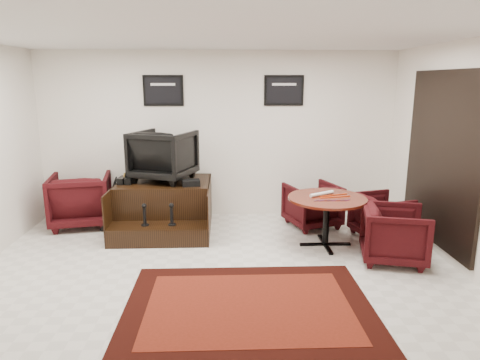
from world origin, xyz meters
name	(u,v)px	position (x,y,z in m)	size (l,w,h in m)	color
ground	(217,277)	(0.00, 0.00, 0.00)	(6.00, 6.00, 0.00)	white
room_shell	(251,128)	(0.41, 0.12, 1.79)	(6.02, 5.02, 2.81)	white
area_rug	(249,307)	(0.34, -0.72, 0.01)	(2.59, 1.94, 0.01)	black
shine_podium	(164,207)	(-0.86, 1.81, 0.35)	(1.46, 1.51, 0.75)	black
shine_chair	(164,153)	(-0.86, 1.96, 1.20)	(0.86, 0.81, 0.89)	black
shoes_pair	(126,180)	(-1.43, 1.76, 0.80)	(0.24, 0.28, 0.10)	black
polish_kit	(191,183)	(-0.41, 1.56, 0.80)	(0.26, 0.18, 0.09)	black
umbrella_black	(109,207)	(-1.71, 1.69, 0.40)	(0.30, 0.11, 0.80)	black
umbrella_hooked	(110,201)	(-1.73, 1.86, 0.43)	(0.32, 0.12, 0.87)	black
armchair_side	(81,197)	(-2.23, 2.01, 0.47)	(0.91, 0.85, 0.94)	black
meeting_table	(327,203)	(1.54, 0.97, 0.63)	(1.09, 1.09, 0.72)	#431309
table_chair_back	(312,203)	(1.51, 1.82, 0.39)	(0.75, 0.70, 0.77)	black
table_chair_window	(381,214)	(2.45, 1.28, 0.36)	(0.71, 0.66, 0.73)	black
table_chair_corner	(395,232)	(2.30, 0.40, 0.40)	(0.78, 0.73, 0.80)	black
paper_roll	(322,194)	(1.48, 1.07, 0.74)	(0.05, 0.05, 0.42)	white
table_clutter	(334,197)	(1.63, 0.95, 0.72)	(0.57, 0.38, 0.01)	red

